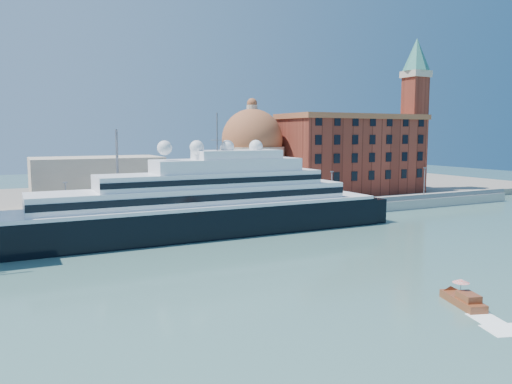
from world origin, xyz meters
TOP-DOWN VIEW (x-y plane):
  - ground at (0.00, 0.00)m, footprint 400.00×400.00m
  - quay at (0.00, 34.00)m, footprint 180.00×10.00m
  - land at (0.00, 75.00)m, footprint 260.00×72.00m
  - quay_fence at (0.00, 29.50)m, footprint 180.00×0.10m
  - superyacht at (-11.61, 23.00)m, footprint 92.40×12.81m
  - water_taxi at (6.46, -28.42)m, footprint 3.99×6.82m
  - warehouse at (52.00, 52.00)m, footprint 43.00×19.00m
  - campanile at (76.00, 52.00)m, footprint 8.40×8.40m
  - church at (6.39, 57.72)m, footprint 66.00×18.00m
  - lamp_posts at (-12.67, 32.27)m, footprint 120.80×2.40m

SIDE VIEW (x-z plane):
  - ground at x=0.00m, z-range 0.00..0.00m
  - water_taxi at x=6.46m, z-range -0.80..2.27m
  - land at x=0.00m, z-range 0.00..2.00m
  - quay at x=0.00m, z-range 0.00..2.50m
  - quay_fence at x=0.00m, z-range 2.50..3.70m
  - superyacht at x=-11.61m, z-range -9.04..18.57m
  - lamp_posts at x=-12.67m, z-range 0.84..18.84m
  - church at x=6.39m, z-range -1.84..23.66m
  - warehouse at x=52.00m, z-range 2.16..25.41m
  - campanile at x=76.00m, z-range 5.26..52.26m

